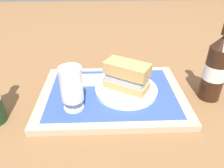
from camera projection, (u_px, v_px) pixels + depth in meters
The scene contains 8 objects.
ground_plane at pixel (112, 97), 0.68m from camera, with size 3.00×3.00×0.00m, color brown.
tray at pixel (112, 95), 0.67m from camera, with size 0.44×0.32×0.02m, color tan.
placemat at pixel (112, 92), 0.67m from camera, with size 0.38×0.27×0.00m, color #2D4793.
plate at pixel (126, 89), 0.67m from camera, with size 0.19×0.19×0.01m, color white.
sandwich at pixel (126, 75), 0.64m from camera, with size 0.14×0.12×0.08m.
beer_glass at pixel (72, 87), 0.56m from camera, with size 0.06×0.06×0.12m.
napkin_folded at pixel (92, 80), 0.72m from camera, with size 0.09×0.07×0.01m, color white.
second_bottle at pixel (216, 68), 0.63m from camera, with size 0.07×0.07×0.27m.
Camera 1 is at (0.02, 0.55, 0.40)m, focal length 34.63 mm.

